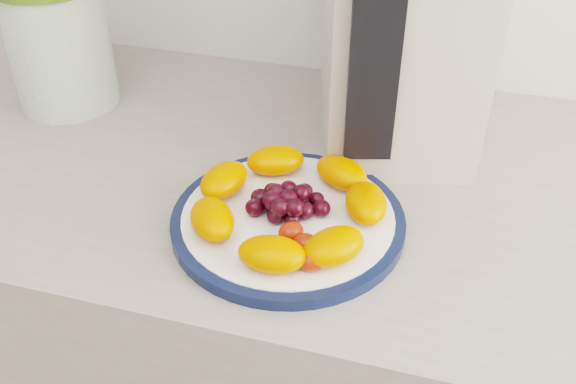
# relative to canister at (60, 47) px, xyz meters

# --- Properties ---
(counter) EXTENTS (3.50, 0.60, 0.90)m
(counter) POSITION_rel_canister_xyz_m (0.36, -0.08, -0.54)
(counter) COLOR gray
(counter) RESTS_ON floor
(cabinet_face) EXTENTS (3.48, 0.58, 0.84)m
(cabinet_face) POSITION_rel_canister_xyz_m (0.36, -0.08, -0.57)
(cabinet_face) COLOR #876248
(cabinet_face) RESTS_ON floor
(plate_rim) EXTENTS (0.28, 0.28, 0.01)m
(plate_rim) POSITION_rel_canister_xyz_m (0.41, -0.21, -0.08)
(plate_rim) COLOR #0F1A3C
(plate_rim) RESTS_ON counter
(plate_face) EXTENTS (0.25, 0.25, 0.02)m
(plate_face) POSITION_rel_canister_xyz_m (0.41, -0.21, -0.08)
(plate_face) COLOR white
(plate_face) RESTS_ON counter
(canister) EXTENTS (0.19, 0.19, 0.18)m
(canister) POSITION_rel_canister_xyz_m (0.00, 0.00, 0.00)
(canister) COLOR #315B1A
(canister) RESTS_ON counter
(appliance_body) EXTENTS (0.25, 0.31, 0.34)m
(appliance_body) POSITION_rel_canister_xyz_m (0.50, 0.05, 0.08)
(appliance_body) COLOR #B5AA9C
(appliance_body) RESTS_ON counter
(appliance_panel) EXTENTS (0.06, 0.03, 0.25)m
(appliance_panel) POSITION_rel_canister_xyz_m (0.49, -0.10, 0.08)
(appliance_panel) COLOR black
(appliance_panel) RESTS_ON appliance_body
(fruit_plate) EXTENTS (0.24, 0.24, 0.03)m
(fruit_plate) POSITION_rel_canister_xyz_m (0.42, -0.21, -0.06)
(fruit_plate) COLOR #FF5900
(fruit_plate) RESTS_ON plate_face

